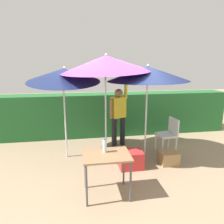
{
  "coord_description": "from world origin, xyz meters",
  "views": [
    {
      "loc": [
        -0.81,
        -4.6,
        2.27
      ],
      "look_at": [
        0.0,
        0.3,
        1.1
      ],
      "focal_mm": 33.56,
      "sensor_mm": 36.0,
      "label": 1
    }
  ],
  "objects_px": {
    "folding_table": "(107,160)",
    "bottle_water": "(105,146)",
    "umbrella_rainbow": "(148,74)",
    "person_vendor": "(119,113)",
    "crate_cardboard": "(169,158)",
    "cooler_box": "(131,160)",
    "umbrella_yellow": "(64,75)",
    "umbrella_orange": "(106,64)",
    "chair_plastic": "(169,133)"
  },
  "relations": [
    {
      "from": "umbrella_rainbow",
      "to": "person_vendor",
      "type": "bearing_deg",
      "value": 120.3
    },
    {
      "from": "person_vendor",
      "to": "folding_table",
      "type": "relative_size",
      "value": 2.35
    },
    {
      "from": "chair_plastic",
      "to": "crate_cardboard",
      "type": "height_order",
      "value": "chair_plastic"
    },
    {
      "from": "bottle_water",
      "to": "umbrella_yellow",
      "type": "bearing_deg",
      "value": 114.63
    },
    {
      "from": "umbrella_rainbow",
      "to": "person_vendor",
      "type": "height_order",
      "value": "umbrella_rainbow"
    },
    {
      "from": "cooler_box",
      "to": "crate_cardboard",
      "type": "height_order",
      "value": "cooler_box"
    },
    {
      "from": "umbrella_yellow",
      "to": "folding_table",
      "type": "relative_size",
      "value": 2.82
    },
    {
      "from": "person_vendor",
      "to": "cooler_box",
      "type": "relative_size",
      "value": 3.68
    },
    {
      "from": "cooler_box",
      "to": "umbrella_rainbow",
      "type": "bearing_deg",
      "value": 44.4
    },
    {
      "from": "person_vendor",
      "to": "umbrella_yellow",
      "type": "bearing_deg",
      "value": -160.11
    },
    {
      "from": "crate_cardboard",
      "to": "bottle_water",
      "type": "xyz_separation_m",
      "value": [
        -1.58,
        -0.81,
        0.73
      ]
    },
    {
      "from": "person_vendor",
      "to": "folding_table",
      "type": "xyz_separation_m",
      "value": [
        -0.63,
        -2.17,
        -0.27
      ]
    },
    {
      "from": "umbrella_orange",
      "to": "umbrella_rainbow",
      "type": "bearing_deg",
      "value": -12.25
    },
    {
      "from": "umbrella_rainbow",
      "to": "umbrella_orange",
      "type": "bearing_deg",
      "value": 167.75
    },
    {
      "from": "cooler_box",
      "to": "umbrella_orange",
      "type": "bearing_deg",
      "value": 124.76
    },
    {
      "from": "umbrella_rainbow",
      "to": "bottle_water",
      "type": "bearing_deg",
      "value": -132.95
    },
    {
      "from": "chair_plastic",
      "to": "bottle_water",
      "type": "distance_m",
      "value": 2.39
    },
    {
      "from": "cooler_box",
      "to": "chair_plastic",
      "type": "bearing_deg",
      "value": 30.37
    },
    {
      "from": "umbrella_yellow",
      "to": "bottle_water",
      "type": "height_order",
      "value": "umbrella_yellow"
    },
    {
      "from": "umbrella_orange",
      "to": "person_vendor",
      "type": "xyz_separation_m",
      "value": [
        0.43,
        0.64,
        -1.31
      ]
    },
    {
      "from": "chair_plastic",
      "to": "crate_cardboard",
      "type": "xyz_separation_m",
      "value": [
        -0.27,
        -0.65,
        -0.36
      ]
    },
    {
      "from": "cooler_box",
      "to": "bottle_water",
      "type": "bearing_deg",
      "value": -131.27
    },
    {
      "from": "umbrella_rainbow",
      "to": "chair_plastic",
      "type": "xyz_separation_m",
      "value": [
        0.71,
        0.23,
        -1.52
      ]
    },
    {
      "from": "umbrella_yellow",
      "to": "person_vendor",
      "type": "height_order",
      "value": "umbrella_yellow"
    },
    {
      "from": "chair_plastic",
      "to": "folding_table",
      "type": "distance_m",
      "value": 2.41
    },
    {
      "from": "umbrella_orange",
      "to": "cooler_box",
      "type": "height_order",
      "value": "umbrella_orange"
    },
    {
      "from": "umbrella_rainbow",
      "to": "umbrella_yellow",
      "type": "relative_size",
      "value": 0.99
    },
    {
      "from": "umbrella_rainbow",
      "to": "crate_cardboard",
      "type": "xyz_separation_m",
      "value": [
        0.44,
        -0.42,
        -1.88
      ]
    },
    {
      "from": "umbrella_rainbow",
      "to": "umbrella_yellow",
      "type": "height_order",
      "value": "umbrella_yellow"
    },
    {
      "from": "umbrella_rainbow",
      "to": "chair_plastic",
      "type": "relative_size",
      "value": 2.52
    },
    {
      "from": "umbrella_yellow",
      "to": "cooler_box",
      "type": "xyz_separation_m",
      "value": [
        1.4,
        -0.8,
        -1.81
      ]
    },
    {
      "from": "umbrella_yellow",
      "to": "chair_plastic",
      "type": "distance_m",
      "value": 2.98
    },
    {
      "from": "umbrella_yellow",
      "to": "cooler_box",
      "type": "height_order",
      "value": "umbrella_yellow"
    },
    {
      "from": "umbrella_orange",
      "to": "crate_cardboard",
      "type": "relative_size",
      "value": 6.1
    },
    {
      "from": "umbrella_orange",
      "to": "chair_plastic",
      "type": "height_order",
      "value": "umbrella_orange"
    },
    {
      "from": "crate_cardboard",
      "to": "cooler_box",
      "type": "bearing_deg",
      "value": -177.44
    },
    {
      "from": "cooler_box",
      "to": "person_vendor",
      "type": "bearing_deg",
      "value": 91.15
    },
    {
      "from": "cooler_box",
      "to": "folding_table",
      "type": "relative_size",
      "value": 0.64
    },
    {
      "from": "bottle_water",
      "to": "umbrella_rainbow",
      "type": "bearing_deg",
      "value": 47.05
    },
    {
      "from": "folding_table",
      "to": "bottle_water",
      "type": "height_order",
      "value": "bottle_water"
    },
    {
      "from": "umbrella_yellow",
      "to": "bottle_water",
      "type": "relative_size",
      "value": 9.4
    },
    {
      "from": "crate_cardboard",
      "to": "umbrella_orange",
      "type": "bearing_deg",
      "value": 155.6
    },
    {
      "from": "person_vendor",
      "to": "umbrella_rainbow",
      "type": "bearing_deg",
      "value": -59.7
    },
    {
      "from": "umbrella_rainbow",
      "to": "person_vendor",
      "type": "xyz_separation_m",
      "value": [
        -0.49,
        0.84,
        -1.1
      ]
    },
    {
      "from": "umbrella_orange",
      "to": "bottle_water",
      "type": "xyz_separation_m",
      "value": [
        -0.22,
        -1.43,
        -1.37
      ]
    },
    {
      "from": "umbrella_rainbow",
      "to": "chair_plastic",
      "type": "bearing_deg",
      "value": 18.1
    },
    {
      "from": "folding_table",
      "to": "cooler_box",
      "type": "bearing_deg",
      "value": 52.86
    },
    {
      "from": "umbrella_orange",
      "to": "chair_plastic",
      "type": "distance_m",
      "value": 2.38
    },
    {
      "from": "umbrella_rainbow",
      "to": "person_vendor",
      "type": "distance_m",
      "value": 1.47
    },
    {
      "from": "umbrella_yellow",
      "to": "bottle_water",
      "type": "xyz_separation_m",
      "value": [
        0.72,
        -1.58,
        -1.12
      ]
    }
  ]
}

